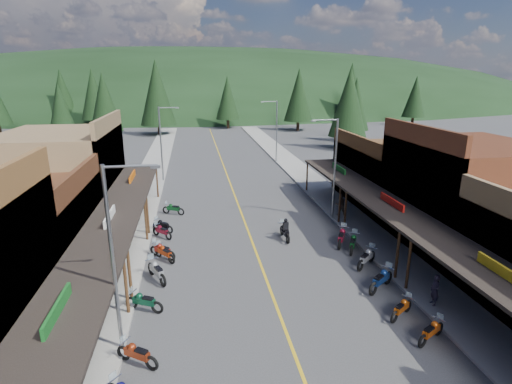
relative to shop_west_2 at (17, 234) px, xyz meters
name	(u,v)px	position (x,y,z in m)	size (l,w,h in m)	color
ground	(263,271)	(13.75, -1.70, -2.53)	(220.00, 220.00, 0.00)	#38383A
centerline	(230,184)	(13.75, 18.30, -2.53)	(0.15, 90.00, 0.01)	gold
sidewalk_west	(146,186)	(5.05, 18.30, -2.46)	(3.40, 94.00, 0.15)	gray
sidewalk_east	(309,180)	(22.45, 18.30, -2.46)	(3.40, 94.00, 0.15)	gray
shop_west_2	(17,234)	(0.00, 0.00, 0.00)	(10.90, 9.00, 6.20)	#3F2111
shop_west_3	(65,176)	(-0.03, 9.60, 0.99)	(10.90, 10.20, 8.20)	brown
shop_east_2	(464,195)	(27.54, 0.00, 0.99)	(10.90, 9.00, 8.20)	#562B19
shop_east_3	(392,175)	(27.51, 9.60, 0.00)	(10.90, 10.20, 6.20)	#4C2D16
streetlight_0	(116,253)	(6.80, -7.70, 1.93)	(2.16, 0.18, 8.00)	gray
streetlight_1	(162,141)	(6.80, 20.30, 1.93)	(2.16, 0.18, 8.00)	gray
streetlight_2	(333,164)	(20.71, 6.30, 1.93)	(2.16, 0.18, 8.00)	gray
streetlight_3	(275,128)	(20.71, 28.30, 1.93)	(2.16, 0.18, 8.00)	gray
ridge_hill	(201,105)	(13.75, 133.30, -2.53)	(310.00, 140.00, 60.00)	black
pine_1	(94,94)	(-10.25, 68.30, 4.70)	(5.88, 5.88, 12.50)	black
pine_2	(157,92)	(3.75, 56.30, 5.46)	(6.72, 6.72, 14.00)	black
pine_3	(228,98)	(17.75, 64.30, 3.95)	(5.04, 5.04, 11.00)	black
pine_4	(299,95)	(31.75, 58.30, 4.70)	(5.88, 5.88, 12.50)	black
pine_5	(351,89)	(47.75, 70.30, 5.46)	(6.72, 6.72, 14.00)	black
pine_6	(415,97)	(59.75, 62.30, 3.95)	(5.04, 5.04, 11.00)	black
pine_7	(62,93)	(-18.25, 74.30, 4.70)	(5.88, 5.88, 12.50)	black
pine_8	(61,113)	(-8.25, 38.30, 3.44)	(4.48, 4.48, 10.00)	black
pine_9	(355,104)	(37.75, 43.30, 3.85)	(4.93, 4.93, 10.80)	black
pine_10	(104,102)	(-4.25, 48.30, 4.25)	(5.38, 5.38, 11.60)	black
pine_11	(349,102)	(33.75, 36.30, 4.65)	(5.82, 5.82, 12.40)	black
bike_west_5	(137,353)	(7.41, -8.77, -1.97)	(0.66, 1.98, 1.13)	maroon
bike_west_6	(144,301)	(7.27, -4.90, -1.96)	(0.67, 2.02, 1.15)	#0C4028
bike_west_7	(157,270)	(7.66, -1.90, -1.88)	(0.77, 2.30, 1.31)	gray
bike_west_8	(165,252)	(7.94, 0.64, -1.97)	(0.65, 1.96, 1.12)	#A12F0B
bike_west_9	(162,250)	(7.79, 1.02, -1.96)	(0.67, 2.02, 1.15)	maroon
bike_west_10	(162,231)	(7.54, 4.38, -1.99)	(0.63, 1.90, 1.09)	maroon
bike_west_11	(163,225)	(7.51, 5.52, -2.00)	(0.63, 1.88, 1.07)	black
bike_west_12	(173,208)	(8.15, 9.27, -1.98)	(0.64, 1.93, 1.10)	#0D421A
bike_east_4	(431,330)	(19.80, -9.25, -1.99)	(0.64, 1.91, 1.09)	#C44A0E
bike_east_5	(402,307)	(19.44, -7.37, -2.00)	(0.62, 1.85, 1.06)	#BE4E0D
bike_east_6	(381,279)	(19.63, -4.81, -1.87)	(0.77, 2.31, 1.32)	navy
bike_east_7	(367,257)	(20.00, -2.13, -1.91)	(0.73, 2.19, 1.25)	#9C9DA1
bike_east_8	(353,242)	(20.07, 0.13, -1.91)	(0.73, 2.19, 1.25)	#0D4219
bike_east_9	(342,236)	(19.68, 1.16, -1.87)	(0.77, 2.31, 1.32)	maroon
rider_on_bike	(285,231)	(16.09, 2.73, -1.88)	(0.82, 2.18, 1.64)	black
pedestrian_east_a	(435,290)	(21.46, -6.80, -1.58)	(0.59, 0.39, 1.61)	#2A2233
pedestrian_east_b	(340,204)	(21.59, 6.58, -1.46)	(0.89, 0.52, 1.84)	brown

